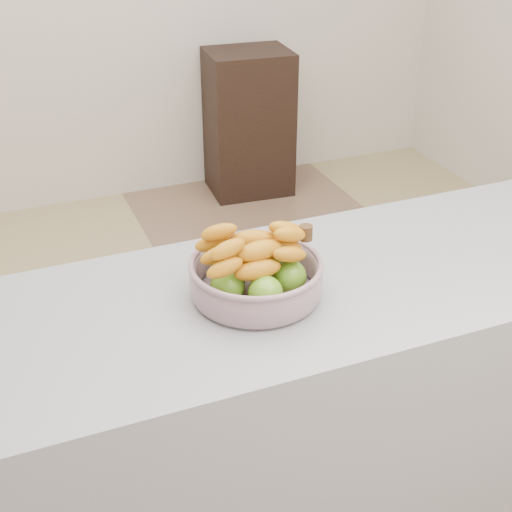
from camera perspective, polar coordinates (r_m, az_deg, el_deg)
The scene contains 4 objects.
ground at distance 2.66m, azimuth -0.86°, elevation -11.91°, with size 4.00×4.00×0.00m, color tan.
counter at distance 1.94m, azimuth 5.84°, elevation -13.05°, with size 2.00×0.60×0.90m, color gray.
cabinet at distance 4.13m, azimuth -0.59°, elevation 10.59°, with size 0.46×0.36×0.82m, color black.
fruit_bowl at distance 1.57m, azimuth -0.02°, elevation -1.48°, with size 0.30×0.30×0.16m.
Camera 1 is at (-0.71, -1.85, 1.76)m, focal length 50.00 mm.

